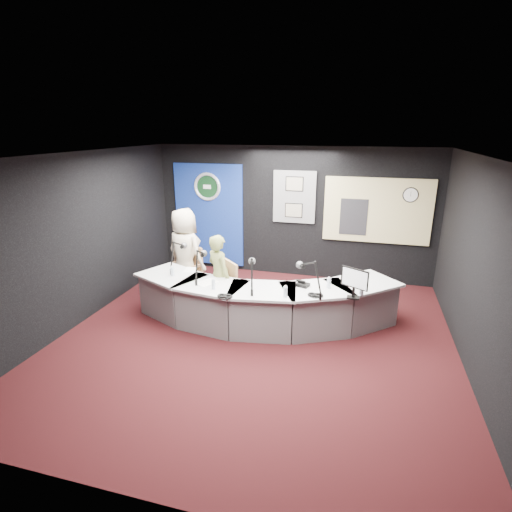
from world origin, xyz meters
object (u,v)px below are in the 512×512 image
(armchair_right, at_px, (219,288))
(person_man, at_px, (185,253))
(armchair_left, at_px, (186,269))
(person_woman, at_px, (219,276))
(broadcast_desk, at_px, (261,302))

(armchair_right, height_order, person_man, person_man)
(armchair_left, distance_m, armchair_right, 1.16)
(armchair_right, distance_m, person_woman, 0.22)
(person_man, bearing_deg, armchair_right, 165.00)
(armchair_left, bearing_deg, broadcast_desk, 7.09)
(broadcast_desk, distance_m, person_woman, 0.85)
(broadcast_desk, height_order, person_woman, person_woman)
(broadcast_desk, bearing_deg, armchair_right, 172.50)
(armchair_right, bearing_deg, person_woman, 0.00)
(armchair_right, xyz_separation_m, person_man, (-0.94, 0.68, 0.35))
(broadcast_desk, relative_size, person_man, 2.61)
(armchair_right, bearing_deg, person_man, -172.17)
(armchair_right, bearing_deg, broadcast_desk, 36.28)
(armchair_left, bearing_deg, person_man, 0.00)
(broadcast_desk, distance_m, armchair_left, 1.89)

